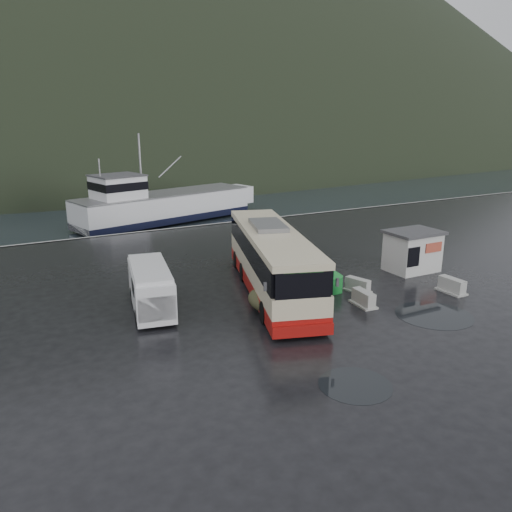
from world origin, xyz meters
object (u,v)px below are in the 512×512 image
waste_bin_right (305,305)px  ticket_kiosk (411,270)px  coach_bus (271,291)px  fishing_trawler (165,209)px  dome_tent (268,310)px  waste_bin_left (330,292)px  jersey_barrier_b (357,291)px  jersey_barrier_c (451,292)px  white_van (152,309)px  jersey_barrier_a (363,305)px

waste_bin_right → ticket_kiosk: size_ratio=0.45×
coach_bus → fishing_trawler: bearing=101.8°
coach_bus → waste_bin_right: size_ratio=8.83×
dome_tent → waste_bin_left: bearing=8.7°
waste_bin_left → ticket_kiosk: 7.17m
ticket_kiosk → jersey_barrier_b: size_ratio=2.19×
coach_bus → waste_bin_left: bearing=-13.6°
ticket_kiosk → jersey_barrier_b: (-5.62, -1.53, 0.00)m
jersey_barrier_b → jersey_barrier_c: bearing=-30.1°
jersey_barrier_c → coach_bus: bearing=150.8°
white_van → jersey_barrier_b: size_ratio=3.67×
waste_bin_left → waste_bin_right: (-2.31, -0.93, 0.00)m
jersey_barrier_a → jersey_barrier_b: jersey_barrier_a is taller
waste_bin_left → ticket_kiosk: (7.11, 0.92, 0.00)m
coach_bus → dome_tent: bearing=-105.3°
jersey_barrier_c → fishing_trawler: bearing=100.2°
waste_bin_right → dome_tent: 2.08m
jersey_barrier_a → fishing_trawler: 32.38m
jersey_barrier_a → jersey_barrier_c: jersey_barrier_c is taller
waste_bin_right → jersey_barrier_a: (2.67, -1.54, 0.00)m
white_van → waste_bin_left: white_van is taller
white_van → waste_bin_right: size_ratio=3.74×
dome_tent → jersey_barrier_a: size_ratio=1.75×
fishing_trawler → ticket_kiosk: bearing=-90.9°
waste_bin_left → jersey_barrier_c: 6.88m
waste_bin_right → jersey_barrier_a: size_ratio=0.94×
white_van → waste_bin_left: size_ratio=3.94×
waste_bin_left → coach_bus: bearing=148.6°
ticket_kiosk → fishing_trawler: fishing_trawler is taller
white_van → waste_bin_right: white_van is taller
white_van → fishing_trawler: fishing_trawler is taller
fishing_trawler → jersey_barrier_c: bearing=-94.3°
jersey_barrier_c → jersey_barrier_a: bearing=172.1°
dome_tent → fishing_trawler: bearing=81.7°
coach_bus → waste_bin_right: coach_bus is taller
dome_tent → fishing_trawler: size_ratio=0.12×
waste_bin_right → jersey_barrier_b: waste_bin_right is taller
coach_bus → ticket_kiosk: coach_bus is taller
dome_tent → jersey_barrier_c: size_ratio=1.67×
coach_bus → jersey_barrier_c: (8.88, -4.97, 0.00)m
waste_bin_left → waste_bin_right: 2.49m
coach_bus → jersey_barrier_c: size_ratio=7.96×
jersey_barrier_b → white_van: bearing=165.7°
waste_bin_right → dome_tent: size_ratio=0.54×
coach_bus → waste_bin_right: bearing=-61.4°
ticket_kiosk → fishing_trawler: (-7.01, 29.00, 0.00)m
white_van → ticket_kiosk: size_ratio=1.68×
waste_bin_left → dome_tent: bearing=-171.3°
jersey_barrier_a → dome_tent: bearing=159.2°
ticket_kiosk → jersey_barrier_c: bearing=-103.5°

